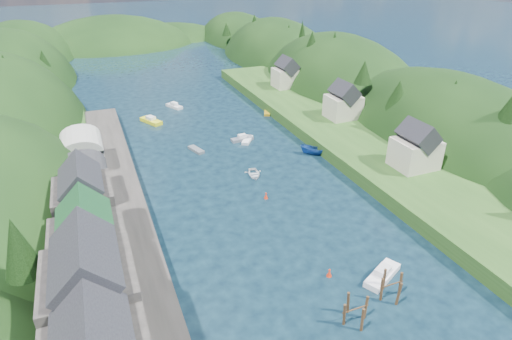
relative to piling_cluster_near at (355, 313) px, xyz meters
name	(u,v)px	position (x,y,z in m)	size (l,w,h in m)	color
ground	(217,143)	(0.67, 52.18, -1.20)	(600.00, 600.00, 0.00)	black
hillside_left	(1,164)	(-44.33, 77.18, -9.23)	(44.00, 245.56, 52.00)	black
hillside_right	(336,113)	(45.67, 77.18, -8.62)	(36.00, 245.56, 48.00)	black
far_hills	(141,65)	(1.89, 176.18, -12.00)	(103.00, 68.00, 44.00)	black
hill_trees	(199,74)	(1.22, 66.22, 9.94)	(91.54, 149.38, 12.36)	black
quay_left	(110,246)	(-23.33, 22.18, -0.20)	(12.00, 110.00, 2.00)	#2D2B28
terrace_left_grass	(53,257)	(-30.33, 22.18, 0.05)	(12.00, 110.00, 2.50)	#234719
quayside_buildings	(92,280)	(-25.33, 8.57, 5.89)	(8.00, 35.84, 12.90)	#2D2B28
boat_sheds	(83,162)	(-25.33, 41.18, 4.07)	(7.00, 21.00, 7.50)	#2D2D30
terrace_right	(346,137)	(25.67, 42.18, 0.00)	(16.00, 120.00, 2.40)	#234719
right_bank_cottages	(339,103)	(28.67, 50.51, 4.64)	(9.00, 59.24, 8.41)	beige
piling_cluster_near	(355,313)	(0.00, 0.00, 0.00)	(3.23, 3.01, 3.54)	#382314
piling_cluster_far	(391,288)	(5.92, 1.60, 0.07)	(3.15, 2.95, 3.68)	#382314
channel_buoy_near	(329,273)	(1.21, 7.28, -0.72)	(0.70, 0.70, 1.10)	red
channel_buoy_far	(266,196)	(1.31, 27.42, -0.72)	(0.70, 0.70, 1.10)	red
moored_boats	(259,194)	(0.40, 28.28, -0.61)	(38.03, 93.59, 2.04)	white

